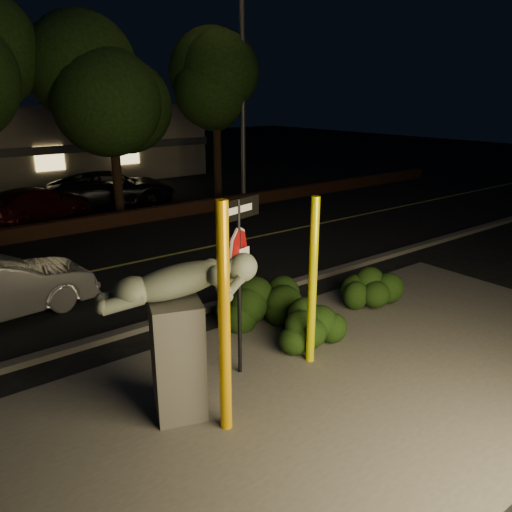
{
  "coord_description": "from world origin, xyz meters",
  "views": [
    {
      "loc": [
        -5.0,
        -5.89,
        4.62
      ],
      "look_at": [
        0.64,
        1.48,
        1.6
      ],
      "focal_mm": 35.0,
      "sensor_mm": 36.0,
      "label": 1
    }
  ],
  "objects_px": {
    "yellow_pole_left": "(224,322)",
    "parked_car_dark": "(112,188)",
    "yellow_pole_right": "(313,283)",
    "streetlight": "(237,60)",
    "signpost": "(239,253)",
    "sculpture": "(179,322)",
    "parked_car_darkred": "(36,204)"
  },
  "relations": [
    {
      "from": "yellow_pole_left",
      "to": "parked_car_dark",
      "type": "xyz_separation_m",
      "value": [
        4.68,
        15.61,
        -0.95
      ]
    },
    {
      "from": "streetlight",
      "to": "parked_car_dark",
      "type": "relative_size",
      "value": 1.88
    },
    {
      "from": "streetlight",
      "to": "parked_car_dark",
      "type": "bearing_deg",
      "value": 157.07
    },
    {
      "from": "signpost",
      "to": "yellow_pole_right",
      "type": "bearing_deg",
      "value": -34.39
    },
    {
      "from": "parked_car_dark",
      "to": "parked_car_darkred",
      "type": "bearing_deg",
      "value": 123.9
    },
    {
      "from": "sculpture",
      "to": "streetlight",
      "type": "bearing_deg",
      "value": 70.83
    },
    {
      "from": "yellow_pole_left",
      "to": "signpost",
      "type": "xyz_separation_m",
      "value": [
        1.04,
        1.11,
        0.5
      ]
    },
    {
      "from": "parked_car_dark",
      "to": "yellow_pole_right",
      "type": "bearing_deg",
      "value": -172.49
    },
    {
      "from": "yellow_pole_left",
      "to": "parked_car_darkred",
      "type": "xyz_separation_m",
      "value": [
        1.25,
        14.55,
        -1.02
      ]
    },
    {
      "from": "streetlight",
      "to": "yellow_pole_right",
      "type": "bearing_deg",
      "value": -106.38
    },
    {
      "from": "streetlight",
      "to": "parked_car_darkred",
      "type": "relative_size",
      "value": 2.19
    },
    {
      "from": "sculpture",
      "to": "streetlight",
      "type": "height_order",
      "value": "streetlight"
    },
    {
      "from": "yellow_pole_right",
      "to": "yellow_pole_left",
      "type": "bearing_deg",
      "value": -163.83
    },
    {
      "from": "streetlight",
      "to": "parked_car_darkred",
      "type": "height_order",
      "value": "streetlight"
    },
    {
      "from": "yellow_pole_right",
      "to": "parked_car_darkred",
      "type": "xyz_separation_m",
      "value": [
        -1.02,
        13.89,
        -0.86
      ]
    },
    {
      "from": "yellow_pole_right",
      "to": "streetlight",
      "type": "bearing_deg",
      "value": 59.86
    },
    {
      "from": "signpost",
      "to": "streetlight",
      "type": "xyz_separation_m",
      "value": [
        8.02,
        11.24,
        3.73
      ]
    },
    {
      "from": "parked_car_darkred",
      "to": "yellow_pole_left",
      "type": "bearing_deg",
      "value": 148.89
    },
    {
      "from": "signpost",
      "to": "streetlight",
      "type": "height_order",
      "value": "streetlight"
    },
    {
      "from": "yellow_pole_right",
      "to": "streetlight",
      "type": "distance_m",
      "value": 14.21
    },
    {
      "from": "streetlight",
      "to": "signpost",
      "type": "bearing_deg",
      "value": -111.76
    },
    {
      "from": "signpost",
      "to": "parked_car_darkred",
      "type": "height_order",
      "value": "signpost"
    },
    {
      "from": "streetlight",
      "to": "parked_car_darkred",
      "type": "bearing_deg",
      "value": 178.03
    },
    {
      "from": "parked_car_darkred",
      "to": "streetlight",
      "type": "bearing_deg",
      "value": -131.91
    },
    {
      "from": "yellow_pole_left",
      "to": "streetlight",
      "type": "distance_m",
      "value": 15.89
    },
    {
      "from": "yellow_pole_left",
      "to": "parked_car_darkred",
      "type": "bearing_deg",
      "value": 85.08
    },
    {
      "from": "streetlight",
      "to": "parked_car_dark",
      "type": "height_order",
      "value": "streetlight"
    },
    {
      "from": "sculpture",
      "to": "parked_car_darkred",
      "type": "bearing_deg",
      "value": 103.2
    },
    {
      "from": "yellow_pole_right",
      "to": "signpost",
      "type": "height_order",
      "value": "signpost"
    },
    {
      "from": "yellow_pole_right",
      "to": "parked_car_dark",
      "type": "relative_size",
      "value": 0.57
    },
    {
      "from": "yellow_pole_right",
      "to": "streetlight",
      "type": "relative_size",
      "value": 0.31
    },
    {
      "from": "yellow_pole_right",
      "to": "signpost",
      "type": "relative_size",
      "value": 0.99
    }
  ]
}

